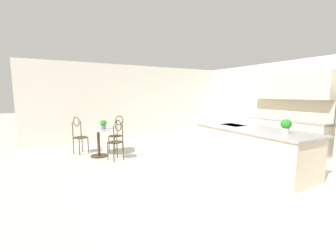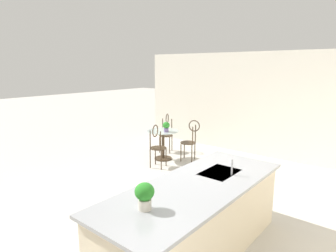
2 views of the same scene
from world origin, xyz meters
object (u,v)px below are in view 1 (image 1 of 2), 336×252
at_px(chair_by_island, 79,133).
at_px(potted_plant_on_table, 103,124).
at_px(potted_plant_counter_far, 286,125).
at_px(bistro_table, 99,140).
at_px(chair_toward_desk, 117,132).
at_px(chair_near_window, 116,138).

height_order(chair_by_island, potted_plant_on_table, chair_by_island).
bearing_deg(potted_plant_on_table, potted_plant_counter_far, 37.14).
bearing_deg(potted_plant_on_table, bistro_table, -106.05).
relative_size(bistro_table, potted_plant_on_table, 3.26).
distance_m(chair_by_island, chair_toward_desk, 1.05).
xyz_separation_m(chair_near_window, potted_plant_counter_far, (2.90, 2.43, 0.51)).
bearing_deg(bistro_table, potted_plant_on_table, 73.95).
bearing_deg(potted_plant_counter_far, chair_near_window, -140.08).
distance_m(bistro_table, potted_plant_counter_far, 4.48).
height_order(chair_near_window, chair_toward_desk, same).
height_order(bistro_table, chair_toward_desk, chair_toward_desk).
xyz_separation_m(chair_by_island, potted_plant_counter_far, (4.09, 3.14, 0.51)).
bearing_deg(chair_by_island, chair_near_window, 31.07).
relative_size(chair_near_window, chair_toward_desk, 1.00).
bearing_deg(potted_plant_on_table, chair_near_window, 18.45).
xyz_separation_m(bistro_table, chair_near_window, (0.58, 0.32, 0.13)).
relative_size(chair_by_island, potted_plant_counter_far, 3.72).
distance_m(chair_near_window, chair_toward_desk, 0.96).
bearing_deg(bistro_table, potted_plant_counter_far, 38.22).
relative_size(potted_plant_on_table, potted_plant_counter_far, 0.88).
distance_m(chair_near_window, potted_plant_on_table, 0.65).
relative_size(chair_near_window, potted_plant_counter_far, 3.72).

